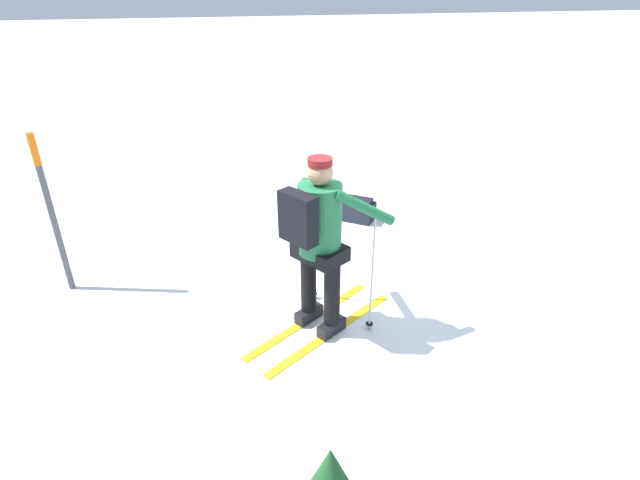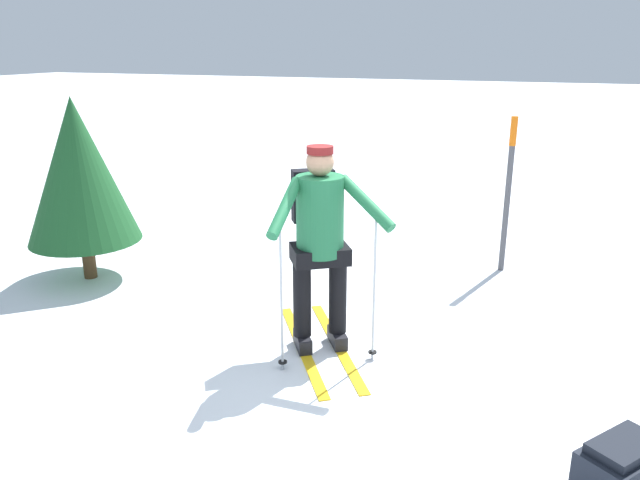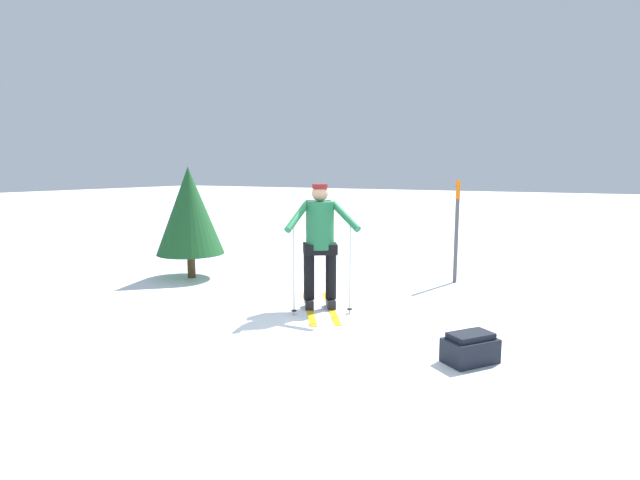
{
  "view_description": "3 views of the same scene",
  "coord_description": "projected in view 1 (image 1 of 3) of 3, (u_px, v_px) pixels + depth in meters",
  "views": [
    {
      "loc": [
        -4.15,
        1.31,
        3.04
      ],
      "look_at": [
        -0.35,
        0.46,
        0.96
      ],
      "focal_mm": 28.0,
      "sensor_mm": 36.0,
      "label": 1
    },
    {
      "loc": [
        1.37,
        -4.01,
        2.47
      ],
      "look_at": [
        -0.35,
        0.46,
        0.96
      ],
      "focal_mm": 35.0,
      "sensor_mm": 36.0,
      "label": 2
    },
    {
      "loc": [
        2.88,
        -5.45,
        1.91
      ],
      "look_at": [
        -0.35,
        0.46,
        0.96
      ],
      "focal_mm": 28.0,
      "sensor_mm": 36.0,
      "label": 3
    }
  ],
  "objects": [
    {
      "name": "skier",
      "position": [
        319.0,
        236.0,
        4.39
      ],
      "size": [
        1.28,
        1.6,
        1.72
      ],
      "color": "gold",
      "rests_on": "ground_plane"
    },
    {
      "name": "ground_plane",
      "position": [
        355.0,
        300.0,
        5.26
      ],
      "size": [
        80.0,
        80.0,
        0.0
      ],
      "primitive_type": "plane",
      "color": "white"
    },
    {
      "name": "trail_marker",
      "position": [
        49.0,
        204.0,
        4.99
      ],
      "size": [
        0.07,
        0.07,
        1.73
      ],
      "color": "#4C4C51",
      "rests_on": "ground_plane"
    },
    {
      "name": "dropped_backpack",
      "position": [
        355.0,
        209.0,
        6.94
      ],
      "size": [
        0.56,
        0.6,
        0.3
      ],
      "color": "black",
      "rests_on": "ground_plane"
    }
  ]
}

